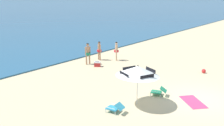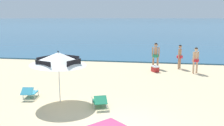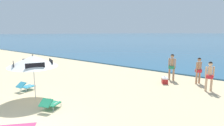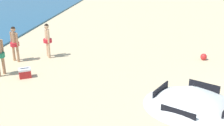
{
  "view_description": "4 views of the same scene",
  "coord_description": "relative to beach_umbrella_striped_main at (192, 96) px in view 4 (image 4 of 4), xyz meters",
  "views": [
    {
      "loc": [
        -13.58,
        -4.48,
        5.84
      ],
      "look_at": [
        -1.11,
        5.62,
        1.38
      ],
      "focal_mm": 40.73,
      "sensor_mm": 36.0,
      "label": 1
    },
    {
      "loc": [
        0.94,
        -6.89,
        3.56
      ],
      "look_at": [
        -1.11,
        5.43,
        1.19
      ],
      "focal_mm": 38.93,
      "sensor_mm": 36.0,
      "label": 2
    },
    {
      "loc": [
        5.54,
        -1.96,
        3.24
      ],
      "look_at": [
        -1.74,
        7.23,
        1.27
      ],
      "focal_mm": 29.09,
      "sensor_mm": 36.0,
      "label": 3
    },
    {
      "loc": [
        -9.85,
        2.93,
        5.34
      ],
      "look_at": [
        -0.18,
        5.02,
        1.49
      ],
      "focal_mm": 50.58,
      "sensor_mm": 36.0,
      "label": 4
    }
  ],
  "objects": [
    {
      "name": "lounge_chair_under_umbrella",
      "position": [
        1.8,
        -0.33,
        -1.61
      ],
      "size": [
        0.81,
        1.02,
        0.53
      ],
      "color": "#1E7F56",
      "rests_on": "ground"
    },
    {
      "name": "cooler_box",
      "position": [
        4.04,
        6.55,
        -1.67
      ],
      "size": [
        0.56,
        0.6,
        0.43
      ],
      "color": "red",
      "rests_on": "ground"
    },
    {
      "name": "person_standing_beside",
      "position": [
        5.71,
        7.84,
        -0.9
      ],
      "size": [
        0.41,
        0.47,
        1.69
      ],
      "color": "tan",
      "rests_on": "ground"
    },
    {
      "name": "beach_umbrella_striped_main",
      "position": [
        0.0,
        0.0,
        0.0
      ],
      "size": [
        2.87,
        2.86,
        2.2
      ],
      "color": "silver",
      "rests_on": "ground"
    },
    {
      "name": "person_standing_near_shore",
      "position": [
        6.57,
        6.57,
        -0.91
      ],
      "size": [
        0.42,
        0.41,
        1.68
      ],
      "color": "#D8A87F",
      "rests_on": "ground"
    },
    {
      "name": "beach_ball",
      "position": [
        7.78,
        -0.84,
        -1.72
      ],
      "size": [
        0.31,
        0.31,
        0.31
      ],
      "primitive_type": "sphere",
      "color": "red",
      "rests_on": "ground"
    }
  ]
}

